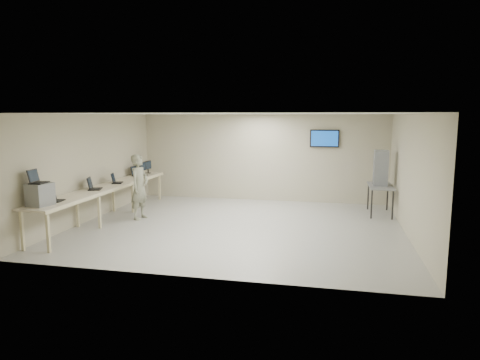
% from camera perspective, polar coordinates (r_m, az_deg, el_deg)
% --- Properties ---
extents(room, '(8.01, 7.01, 2.81)m').
position_cam_1_polar(room, '(10.57, 0.01, 1.28)').
color(room, '#A19E8D').
rests_on(room, ground).
extents(workbench, '(0.76, 6.00, 0.90)m').
position_cam_1_polar(workbench, '(11.90, -17.35, -1.14)').
color(workbench, '#BCAE9B').
rests_on(workbench, ground).
extents(equipment_box, '(0.46, 0.50, 0.47)m').
position_cam_1_polar(equipment_box, '(9.79, -25.11, -1.76)').
color(equipment_box, gray).
rests_on(equipment_box, workbench).
extents(laptop_on_box, '(0.34, 0.39, 0.29)m').
position_cam_1_polar(laptop_on_box, '(9.77, -25.49, 0.04)').
color(laptop_on_box, black).
rests_on(laptop_on_box, equipment_box).
extents(laptop_0, '(0.32, 0.36, 0.26)m').
position_cam_1_polar(laptop_0, '(10.19, -23.47, -2.24)').
color(laptop_0, black).
rests_on(laptop_0, workbench).
extents(laptop_1, '(0.44, 0.47, 0.31)m').
position_cam_1_polar(laptop_1, '(11.45, -19.02, -0.81)').
color(laptop_1, black).
rests_on(laptop_1, workbench).
extents(laptop_2, '(0.38, 0.41, 0.27)m').
position_cam_1_polar(laptop_2, '(12.35, -16.25, -0.07)').
color(laptop_2, black).
rests_on(laptop_2, workbench).
extents(laptop_3, '(0.44, 0.47, 0.31)m').
position_cam_1_polar(laptop_3, '(13.66, -13.45, 0.87)').
color(laptop_3, black).
rests_on(laptop_3, workbench).
extents(monitor_near, '(0.18, 0.41, 0.40)m').
position_cam_1_polar(monitor_near, '(13.84, -12.88, 1.68)').
color(monitor_near, black).
rests_on(monitor_near, workbench).
extents(monitor_far, '(0.18, 0.41, 0.40)m').
position_cam_1_polar(monitor_far, '(14.22, -12.16, 1.87)').
color(monitor_far, black).
rests_on(monitor_far, workbench).
extents(soldier, '(0.50, 0.69, 1.74)m').
position_cam_1_polar(soldier, '(11.72, -13.25, -0.90)').
color(soldier, '#585B4B').
rests_on(soldier, ground).
extents(side_table, '(0.64, 1.37, 0.82)m').
position_cam_1_polar(side_table, '(12.58, 18.22, -1.02)').
color(side_table, gray).
rests_on(side_table, ground).
extents(storage_bins, '(0.37, 0.42, 0.99)m').
position_cam_1_polar(storage_bins, '(12.50, 18.25, 1.55)').
color(storage_bins, gray).
rests_on(storage_bins, side_table).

